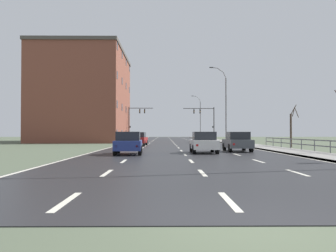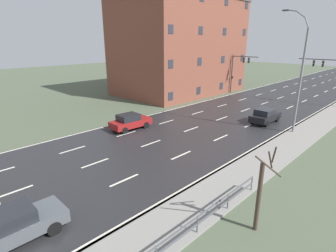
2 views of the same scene
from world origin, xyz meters
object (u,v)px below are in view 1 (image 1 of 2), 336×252
traffic_signal_left (135,118)px  car_far_right (138,139)px  car_far_left (128,143)px  traffic_signal_right (206,117)px  car_near_left (204,142)px  car_distant (237,142)px  street_lamp_distant (200,118)px  street_lamp_midground (225,106)px  brick_building (85,97)px  car_near_right (202,137)px

traffic_signal_left → car_far_right: size_ratio=1.50×
car_far_left → traffic_signal_right: bearing=73.9°
car_near_left → car_distant: bearing=35.9°
street_lamp_distant → traffic_signal_right: (-1.00, -21.97, -0.92)m
street_lamp_midground → traffic_signal_right: size_ratio=1.76×
car_far_left → brick_building: bearing=104.8°
street_lamp_midground → traffic_signal_right: 14.83m
street_lamp_distant → car_near_right: bearing=-95.2°
brick_building → street_lamp_distant: bearing=51.9°
car_far_right → car_near_right: same height
car_far_right → car_distant: size_ratio=1.02×
street_lamp_midground → car_far_right: street_lamp_midground is taller
street_lamp_distant → car_near_right: (-3.26, -35.55, -4.49)m
street_lamp_distant → car_far_right: bearing=-104.1°
traffic_signal_left → brick_building: size_ratio=0.30×
street_lamp_midground → car_near_right: 5.79m
traffic_signal_left → car_near_left: bearing=-78.0°
car_far_right → car_near_right: bearing=56.2°
street_lamp_midground → car_far_left: street_lamp_midground is taller
traffic_signal_left → car_far_left: (3.00, -40.99, -3.47)m
street_lamp_midground → brick_building: 23.85m
car_far_left → brick_building: 37.76m
street_lamp_midground → traffic_signal_right: (-0.99, 14.76, -1.08)m
traffic_signal_right → car_near_right: traffic_signal_right is taller
street_lamp_midground → car_far_right: bearing=-138.9°
street_lamp_distant → car_far_left: (-11.31, -63.91, -4.49)m
traffic_signal_left → car_near_right: (11.04, -12.63, -3.47)m
street_lamp_midground → traffic_signal_left: 19.91m
traffic_signal_left → car_far_left: size_ratio=1.51×
street_lamp_distant → traffic_signal_left: size_ratio=1.71×
street_lamp_midground → car_near_right: street_lamp_midground is taller
traffic_signal_right → car_near_right: 14.22m
car_near_left → car_distant: same height
traffic_signal_right → car_near_left: size_ratio=1.54×
traffic_signal_left → car_near_right: bearing=-48.8°
street_lamp_distant → car_far_right: street_lamp_distant is taller
car_near_right → brick_building: 21.39m
car_near_left → car_far_right: 16.30m
car_far_left → car_near_right: 29.48m
street_lamp_midground → car_far_left: (-11.30, -27.18, -4.64)m
car_far_right → car_distant: 15.77m
traffic_signal_right → traffic_signal_left: 13.34m
traffic_signal_right → car_near_right: bearing=-99.5°
car_near_left → car_distant: size_ratio=1.00×
car_distant → brick_building: brick_building is taller
street_lamp_midground → car_far_left: bearing=-112.6°
traffic_signal_right → car_distant: 38.38m
traffic_signal_left → car_distant: 39.03m
traffic_signal_right → car_distant: size_ratio=1.54×
street_lamp_midground → traffic_signal_left: size_ratio=1.77×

